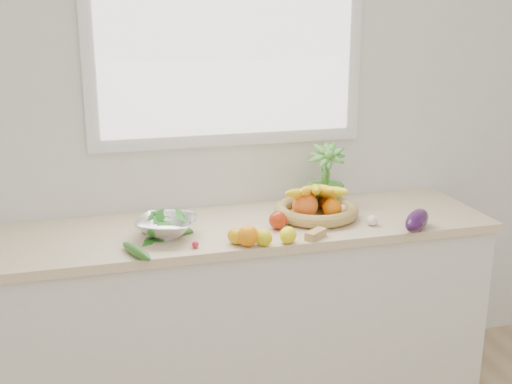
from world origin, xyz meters
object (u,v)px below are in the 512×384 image
object	(u,v)px
cucumber	(136,251)
fruit_basket	(316,206)
potted_herb	(326,178)
apple	(278,220)
colander_with_spinach	(166,222)
eggplant	(417,220)

from	to	relation	value
cucumber	fruit_basket	size ratio (longest dim) A/B	0.46
cucumber	potted_herb	xyz separation A→B (m)	(0.94, 0.39, 0.13)
apple	potted_herb	size ratio (longest dim) A/B	0.25
cucumber	potted_herb	bearing A→B (deg)	22.58
apple	colander_with_spinach	distance (m)	0.48
apple	colander_with_spinach	world-z (taller)	colander_with_spinach
fruit_basket	potted_herb	bearing A→B (deg)	52.92
apple	cucumber	distance (m)	0.64
colander_with_spinach	apple	bearing A→B (deg)	-3.14
cucumber	potted_herb	distance (m)	1.02
potted_herb	colander_with_spinach	bearing A→B (deg)	-165.26
apple	fruit_basket	world-z (taller)	fruit_basket
cucumber	potted_herb	size ratio (longest dim) A/B	0.69
eggplant	potted_herb	distance (m)	0.50
apple	colander_with_spinach	size ratio (longest dim) A/B	0.25
apple	eggplant	xyz separation A→B (m)	(0.58, -0.17, 0.00)
fruit_basket	colander_with_spinach	size ratio (longest dim) A/B	1.49
cucumber	fruit_basket	distance (m)	0.88
potted_herb	colander_with_spinach	world-z (taller)	potted_herb
eggplant	potted_herb	world-z (taller)	potted_herb
apple	fruit_basket	size ratio (longest dim) A/B	0.17
eggplant	fruit_basket	bearing A→B (deg)	142.15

